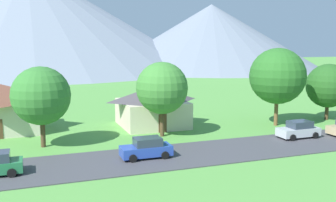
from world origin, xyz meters
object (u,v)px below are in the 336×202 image
at_px(house_leftmost, 152,106).
at_px(parked_car_silver_east_end, 299,130).
at_px(tree_near_left, 328,86).
at_px(parked_car_blue_mid_east, 146,148).
at_px(tree_right_of_center, 278,76).
at_px(tree_center, 162,88).
at_px(tree_left_of_center, 41,96).

relative_size(house_leftmost, parked_car_silver_east_end, 1.86).
bearing_deg(tree_near_left, parked_car_blue_mid_east, -162.80).
xyz_separation_m(house_leftmost, parked_car_blue_mid_east, (-4.35, -11.99, -1.48)).
bearing_deg(house_leftmost, parked_car_silver_east_end, -41.73).
relative_size(tree_right_of_center, parked_car_blue_mid_east, 2.11).
relative_size(house_leftmost, tree_center, 1.03).
height_order(tree_near_left, tree_center, tree_center).
xyz_separation_m(tree_near_left, parked_car_silver_east_end, (-9.46, -6.64, -3.37)).
height_order(house_leftmost, tree_center, tree_center).
distance_m(tree_left_of_center, tree_right_of_center, 25.70).
xyz_separation_m(tree_right_of_center, parked_car_silver_east_end, (-1.51, -5.94, -4.85)).
distance_m(tree_center, parked_car_blue_mid_east, 8.82).
bearing_deg(tree_right_of_center, tree_near_left, 5.01).
relative_size(house_leftmost, tree_right_of_center, 0.88).
relative_size(tree_center, parked_car_blue_mid_east, 1.81).
relative_size(tree_near_left, tree_right_of_center, 0.78).
height_order(house_leftmost, tree_near_left, tree_near_left).
relative_size(tree_near_left, parked_car_blue_mid_east, 1.64).
bearing_deg(tree_left_of_center, house_leftmost, 23.50).
xyz_separation_m(tree_near_left, tree_right_of_center, (-7.95, -0.70, 1.49)).
bearing_deg(house_leftmost, tree_center, -96.54).
height_order(house_leftmost, parked_car_blue_mid_east, house_leftmost).
relative_size(parked_car_blue_mid_east, parked_car_silver_east_end, 1.00).
bearing_deg(tree_left_of_center, parked_car_silver_east_end, -12.48).
relative_size(tree_left_of_center, tree_right_of_center, 0.83).
bearing_deg(house_leftmost, tree_right_of_center, -19.32).
xyz_separation_m(tree_near_left, tree_center, (-22.00, -1.13, 0.73)).
height_order(tree_center, parked_car_silver_east_end, tree_center).
bearing_deg(parked_car_blue_mid_east, tree_near_left, 17.20).
distance_m(parked_car_blue_mid_east, parked_car_silver_east_end, 16.35).
xyz_separation_m(house_leftmost, tree_left_of_center, (-12.22, -5.31, 2.40)).
bearing_deg(tree_center, tree_right_of_center, 1.75).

